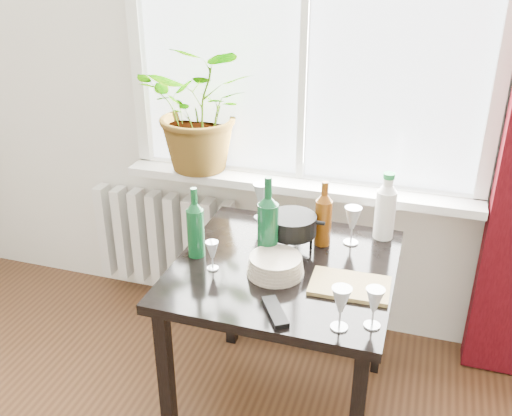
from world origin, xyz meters
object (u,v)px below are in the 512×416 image
(wineglass_far_right, at_px, (374,307))
(wineglass_back_left, at_px, (261,201))
(tv_remote, at_px, (275,312))
(wine_bottle_left, at_px, (195,222))
(potted_plant, at_px, (203,108))
(plate_stack, at_px, (275,265))
(fondue_pot, at_px, (292,233))
(wineglass_front_right, at_px, (341,308))
(cutting_board, at_px, (350,286))
(cleaning_bottle, at_px, (386,205))
(wineglass_front_left, at_px, (212,255))
(wineglass_back_center, at_px, (352,225))
(wine_bottle_right, at_px, (268,218))
(radiator, at_px, (165,240))
(table, at_px, (284,284))

(wineglass_far_right, bearing_deg, wineglass_back_left, 131.90)
(tv_remote, bearing_deg, wine_bottle_left, 112.70)
(potted_plant, height_order, plate_stack, potted_plant)
(wineglass_far_right, relative_size, wineglass_back_left, 0.86)
(wine_bottle_left, distance_m, fondue_pot, 0.39)
(wineglass_front_right, xyz_separation_m, cutting_board, (-0.00, 0.25, -0.07))
(cleaning_bottle, distance_m, wineglass_front_right, 0.69)
(wineglass_front_left, bearing_deg, plate_stack, 9.82)
(wineglass_far_right, distance_m, wineglass_back_left, 0.88)
(fondue_pot, bearing_deg, wineglass_far_right, -31.26)
(wineglass_back_center, bearing_deg, wineglass_far_right, -73.89)
(wineglass_far_right, distance_m, wineglass_back_center, 0.57)
(wineglass_back_left, distance_m, tv_remote, 0.74)
(plate_stack, height_order, cutting_board, plate_stack)
(wineglass_front_left, height_order, cutting_board, wineglass_front_left)
(wineglass_back_left, bearing_deg, wine_bottle_left, -110.72)
(wine_bottle_right, height_order, tv_remote, wine_bottle_right)
(cleaning_bottle, distance_m, plate_stack, 0.57)
(wine_bottle_right, xyz_separation_m, plate_stack, (0.06, -0.10, -0.14))
(wineglass_front_right, bearing_deg, wineglass_front_left, 157.76)
(wineglass_front_right, bearing_deg, potted_plant, 132.12)
(potted_plant, relative_size, fondue_pot, 2.75)
(radiator, bearing_deg, wine_bottle_left, -53.60)
(fondue_pot, bearing_deg, wineglass_front_right, -42.34)
(fondue_pot, xyz_separation_m, tv_remote, (0.06, -0.45, -0.07))
(potted_plant, relative_size, plate_stack, 2.85)
(wine_bottle_right, relative_size, cutting_board, 1.23)
(wine_bottle_right, bearing_deg, wineglass_back_center, 37.16)
(table, distance_m, plate_stack, 0.15)
(potted_plant, xyz_separation_m, cleaning_bottle, (0.92, -0.27, -0.27))
(wineglass_far_right, relative_size, fondue_pot, 0.65)
(wine_bottle_right, bearing_deg, tv_remote, -69.49)
(wineglass_back_left, bearing_deg, potted_plant, 145.92)
(plate_stack, bearing_deg, cleaning_bottle, 49.54)
(radiator, relative_size, wineglass_back_center, 4.70)
(wine_bottle_right, distance_m, cleaning_bottle, 0.53)
(table, relative_size, cleaning_bottle, 2.83)
(cutting_board, bearing_deg, potted_plant, 140.65)
(wine_bottle_left, relative_size, fondue_pot, 1.30)
(radiator, distance_m, wine_bottle_right, 1.12)
(wine_bottle_right, relative_size, wineglass_front_left, 2.95)
(wineglass_front_right, height_order, plate_stack, wineglass_front_right)
(wine_bottle_right, relative_size, wineglass_far_right, 2.38)
(table, height_order, wineglass_back_left, wineglass_back_left)
(plate_stack, bearing_deg, wineglass_front_right, -41.57)
(plate_stack, relative_size, fondue_pot, 0.96)
(plate_stack, bearing_deg, wineglass_back_left, 113.77)
(plate_stack, bearing_deg, table, 76.83)
(potted_plant, bearing_deg, fondue_pot, -40.34)
(table, relative_size, wine_bottle_left, 2.87)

